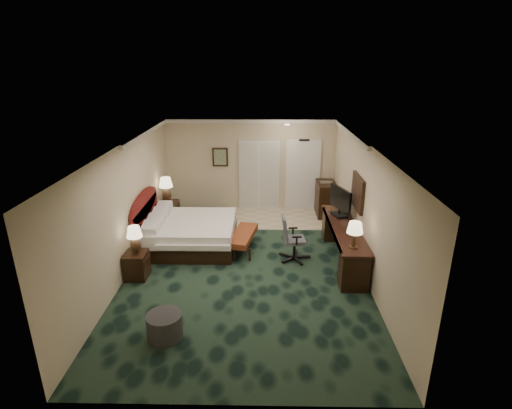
{
  "coord_description": "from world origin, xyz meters",
  "views": [
    {
      "loc": [
        0.36,
        -7.79,
        4.3
      ],
      "look_at": [
        0.21,
        0.6,
        1.25
      ],
      "focal_mm": 28.0,
      "sensor_mm": 36.0,
      "label": 1
    }
  ],
  "objects_px": {
    "minibar": "(326,199)",
    "desk_chair": "(295,238)",
    "bed": "(192,233)",
    "bed_bench": "(243,241)",
    "nightstand_far": "(169,213)",
    "lamp_near": "(135,240)",
    "ottoman": "(165,326)",
    "lamp_far": "(166,190)",
    "desk": "(343,244)",
    "nightstand_near": "(137,265)",
    "tv": "(340,202)"
  },
  "relations": [
    {
      "from": "nightstand_far",
      "to": "desk",
      "type": "xyz_separation_m",
      "value": [
        4.4,
        -2.06,
        0.09
      ]
    },
    {
      "from": "lamp_far",
      "to": "tv",
      "type": "bearing_deg",
      "value": -17.81
    },
    {
      "from": "bed",
      "to": "ottoman",
      "type": "distance_m",
      "value": 3.41
    },
    {
      "from": "desk",
      "to": "bed_bench",
      "type": "bearing_deg",
      "value": 168.06
    },
    {
      "from": "ottoman",
      "to": "desk_chair",
      "type": "height_order",
      "value": "desk_chair"
    },
    {
      "from": "ottoman",
      "to": "lamp_far",
      "type": "bearing_deg",
      "value": 102.04
    },
    {
      "from": "lamp_near",
      "to": "desk",
      "type": "xyz_separation_m",
      "value": [
        4.4,
        0.85,
        -0.45
      ]
    },
    {
      "from": "nightstand_near",
      "to": "lamp_near",
      "type": "relative_size",
      "value": 0.93
    },
    {
      "from": "minibar",
      "to": "ottoman",
      "type": "bearing_deg",
      "value": -121.56
    },
    {
      "from": "bed_bench",
      "to": "desk_chair",
      "type": "relative_size",
      "value": 1.25
    },
    {
      "from": "desk_chair",
      "to": "ottoman",
      "type": "bearing_deg",
      "value": -135.56
    },
    {
      "from": "ottoman",
      "to": "minibar",
      "type": "bearing_deg",
      "value": 58.44
    },
    {
      "from": "bed",
      "to": "bed_bench",
      "type": "distance_m",
      "value": 1.28
    },
    {
      "from": "minibar",
      "to": "bed",
      "type": "bearing_deg",
      "value": -148.72
    },
    {
      "from": "nightstand_near",
      "to": "lamp_far",
      "type": "bearing_deg",
      "value": 90.05
    },
    {
      "from": "nightstand_near",
      "to": "tv",
      "type": "bearing_deg",
      "value": 18.8
    },
    {
      "from": "nightstand_near",
      "to": "lamp_near",
      "type": "xyz_separation_m",
      "value": [
        0.03,
        -0.01,
        0.58
      ]
    },
    {
      "from": "bed_bench",
      "to": "minibar",
      "type": "bearing_deg",
      "value": 57.03
    },
    {
      "from": "lamp_far",
      "to": "minibar",
      "type": "xyz_separation_m",
      "value": [
        4.45,
        0.73,
        -0.49
      ]
    },
    {
      "from": "ottoman",
      "to": "minibar",
      "type": "distance_m",
      "value": 6.54
    },
    {
      "from": "bed",
      "to": "nightstand_near",
      "type": "relative_size",
      "value": 3.74
    },
    {
      "from": "desk",
      "to": "minibar",
      "type": "distance_m",
      "value": 2.83
    },
    {
      "from": "minibar",
      "to": "desk_chair",
      "type": "bearing_deg",
      "value": -111.5
    },
    {
      "from": "bed",
      "to": "desk",
      "type": "height_order",
      "value": "desk"
    },
    {
      "from": "nightstand_far",
      "to": "desk_chair",
      "type": "bearing_deg",
      "value": -31.55
    },
    {
      "from": "nightstand_far",
      "to": "bed_bench",
      "type": "distance_m",
      "value": 2.65
    },
    {
      "from": "nightstand_far",
      "to": "bed_bench",
      "type": "xyz_separation_m",
      "value": [
        2.13,
        -1.58,
        -0.09
      ]
    },
    {
      "from": "nightstand_far",
      "to": "tv",
      "type": "relative_size",
      "value": 0.7
    },
    {
      "from": "lamp_far",
      "to": "bed_bench",
      "type": "distance_m",
      "value": 2.8
    },
    {
      "from": "nightstand_far",
      "to": "lamp_far",
      "type": "xyz_separation_m",
      "value": [
        -0.03,
        0.04,
        0.66
      ]
    },
    {
      "from": "nightstand_near",
      "to": "desk_chair",
      "type": "height_order",
      "value": "desk_chair"
    },
    {
      "from": "lamp_near",
      "to": "nightstand_far",
      "type": "bearing_deg",
      "value": 90.02
    },
    {
      "from": "desk_chair",
      "to": "minibar",
      "type": "height_order",
      "value": "desk_chair"
    },
    {
      "from": "lamp_far",
      "to": "lamp_near",
      "type": "bearing_deg",
      "value": -89.36
    },
    {
      "from": "bed_bench",
      "to": "desk_chair",
      "type": "xyz_separation_m",
      "value": [
        1.19,
        -0.45,
        0.3
      ]
    },
    {
      "from": "nightstand_far",
      "to": "lamp_near",
      "type": "relative_size",
      "value": 1.05
    },
    {
      "from": "nightstand_far",
      "to": "lamp_near",
      "type": "bearing_deg",
      "value": -89.98
    },
    {
      "from": "tv",
      "to": "bed",
      "type": "bearing_deg",
      "value": 161.7
    },
    {
      "from": "lamp_far",
      "to": "desk",
      "type": "distance_m",
      "value": 4.94
    },
    {
      "from": "ottoman",
      "to": "tv",
      "type": "relative_size",
      "value": 0.65
    },
    {
      "from": "tv",
      "to": "ottoman",
      "type": "bearing_deg",
      "value": -153.32
    },
    {
      "from": "desk",
      "to": "desk_chair",
      "type": "bearing_deg",
      "value": 178.54
    },
    {
      "from": "lamp_near",
      "to": "minibar",
      "type": "relative_size",
      "value": 0.61
    },
    {
      "from": "nightstand_near",
      "to": "desk_chair",
      "type": "distance_m",
      "value": 3.46
    },
    {
      "from": "nightstand_near",
      "to": "bed_bench",
      "type": "bearing_deg",
      "value": 31.43
    },
    {
      "from": "nightstand_near",
      "to": "desk_chair",
      "type": "xyz_separation_m",
      "value": [
        3.35,
        0.86,
        0.24
      ]
    },
    {
      "from": "bed",
      "to": "lamp_far",
      "type": "bearing_deg",
      "value": 122.14
    },
    {
      "from": "desk_chair",
      "to": "lamp_far",
      "type": "bearing_deg",
      "value": 142.62
    },
    {
      "from": "lamp_far",
      "to": "minibar",
      "type": "height_order",
      "value": "lamp_far"
    },
    {
      "from": "lamp_far",
      "to": "ottoman",
      "type": "relative_size",
      "value": 1.19
    }
  ]
}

